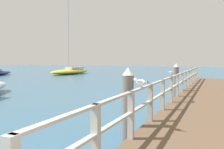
{
  "coord_description": "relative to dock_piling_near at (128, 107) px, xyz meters",
  "views": [
    {
      "loc": [
        0.19,
        -0.73,
        2.17
      ],
      "look_at": [
        -4.28,
        9.48,
        1.49
      ],
      "focal_mm": 38.57,
      "sensor_mm": 36.0,
      "label": 1
    }
  ],
  "objects": [
    {
      "name": "seagull_foreground",
      "position": [
        0.37,
        -0.17,
        0.65
      ],
      "size": [
        0.45,
        0.26,
        0.21
      ],
      "rotation": [
        0.0,
        0.0,
        1.12
      ],
      "color": "white",
      "rests_on": "pier_railing"
    },
    {
      "name": "pier_deck",
      "position": [
        1.83,
        6.32,
        -0.75
      ],
      "size": [
        3.05,
        22.39,
        0.51
      ],
      "primitive_type": "cube",
      "color": "brown",
      "rests_on": "ground_plane"
    },
    {
      "name": "dock_piling_near",
      "position": [
        0.0,
        0.0,
        0.0
      ],
      "size": [
        0.29,
        0.29,
        1.99
      ],
      "color": "#6B6056",
      "rests_on": "ground_plane"
    },
    {
      "name": "dock_piling_far",
      "position": [
        0.0,
        7.63,
        0.0
      ],
      "size": [
        0.29,
        0.29,
        1.99
      ],
      "color": "#6B6056",
      "rests_on": "ground_plane"
    },
    {
      "name": "seagull_background",
      "position": [
        0.38,
        3.94,
        0.65
      ],
      "size": [
        0.2,
        0.48,
        0.21
      ],
      "rotation": [
        0.0,
        0.0,
        3.04
      ],
      "color": "white",
      "rests_on": "pier_railing"
    },
    {
      "name": "boat_2",
      "position": [
        -18.33,
        25.26,
        -0.54
      ],
      "size": [
        3.35,
        8.4,
        11.34
      ],
      "rotation": [
        0.0,
        0.0,
        3.03
      ],
      "color": "gold",
      "rests_on": "ground_plane"
    },
    {
      "name": "pier_railing",
      "position": [
        0.38,
        6.32,
        0.13
      ],
      "size": [
        0.12,
        20.91,
        1.01
      ],
      "color": "#B2ADA3",
      "rests_on": "pier_deck"
    }
  ]
}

